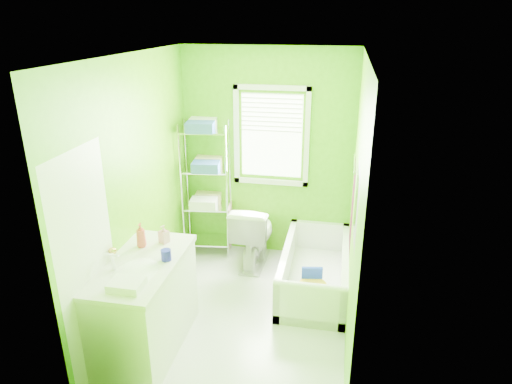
% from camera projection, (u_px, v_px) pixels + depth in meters
% --- Properties ---
extents(ground, '(2.90, 2.90, 0.00)m').
position_uv_depth(ground, '(243.00, 314.00, 4.75)').
color(ground, silver).
rests_on(ground, ground).
extents(room_envelope, '(2.14, 2.94, 2.62)m').
position_uv_depth(room_envelope, '(241.00, 174.00, 4.19)').
color(room_envelope, '#52A908').
rests_on(room_envelope, ground).
extents(window, '(0.92, 0.05, 1.22)m').
position_uv_depth(window, '(271.00, 131.00, 5.46)').
color(window, white).
rests_on(window, ground).
extents(door, '(0.09, 0.80, 2.00)m').
position_uv_depth(door, '(89.00, 270.00, 3.67)').
color(door, white).
rests_on(door, ground).
extents(right_wall_decor, '(0.04, 1.48, 1.17)m').
position_uv_depth(right_wall_decor, '(354.00, 206.00, 4.07)').
color(right_wall_decor, '#3D071A').
rests_on(right_wall_decor, ground).
extents(bathtub, '(0.72, 1.55, 0.50)m').
position_uv_depth(bathtub, '(314.00, 275.00, 5.17)').
color(bathtub, white).
rests_on(bathtub, ground).
extents(toilet, '(0.48, 0.81, 0.82)m').
position_uv_depth(toilet, '(254.00, 234.00, 5.59)').
color(toilet, white).
rests_on(toilet, ground).
extents(vanity, '(0.62, 1.21, 1.14)m').
position_uv_depth(vanity, '(145.00, 304.00, 4.11)').
color(vanity, white).
rests_on(vanity, ground).
extents(wire_shelf_unit, '(0.63, 0.51, 1.75)m').
position_uv_depth(wire_shelf_unit, '(207.00, 174.00, 5.65)').
color(wire_shelf_unit, silver).
rests_on(wire_shelf_unit, ground).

